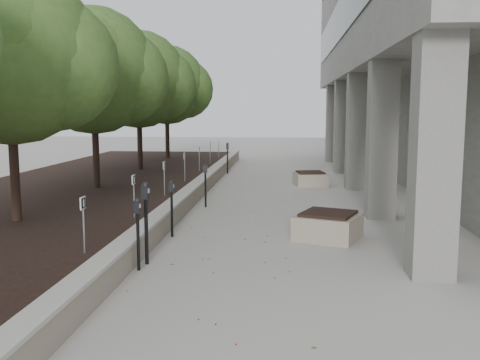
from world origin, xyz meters
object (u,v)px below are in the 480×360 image
(crabapple_tree_4, at_px, (139,100))
(crabapple_tree_5, at_px, (167,102))
(parking_meter_2, at_px, (138,234))
(planter_front, at_px, (328,225))
(parking_meter_1, at_px, (146,223))
(parking_meter_4, at_px, (205,185))
(crabapple_tree_3, at_px, (94,98))
(parking_meter_3, at_px, (172,209))
(planter_back, at_px, (310,179))
(crabapple_tree_2, at_px, (10,93))
(parking_meter_5, at_px, (227,158))

(crabapple_tree_4, bearing_deg, crabapple_tree_5, 90.00)
(parking_meter_2, distance_m, planter_front, 4.37)
(crabapple_tree_4, distance_m, parking_meter_1, 12.38)
(crabapple_tree_5, height_order, planter_front, crabapple_tree_5)
(parking_meter_1, bearing_deg, parking_meter_4, 103.86)
(planter_front, bearing_deg, parking_meter_2, -142.54)
(crabapple_tree_3, relative_size, parking_meter_3, 4.32)
(planter_back, bearing_deg, planter_front, -89.71)
(crabapple_tree_2, distance_m, crabapple_tree_4, 10.00)
(parking_meter_2, distance_m, parking_meter_4, 6.17)
(crabapple_tree_5, xyz_separation_m, parking_meter_1, (3.29, -16.69, -2.37))
(crabapple_tree_5, bearing_deg, planter_back, -43.24)
(crabapple_tree_3, bearing_deg, planter_back, 29.26)
(parking_meter_1, relative_size, planter_back, 1.36)
(crabapple_tree_4, bearing_deg, parking_meter_3, -70.95)
(crabapple_tree_3, xyz_separation_m, parking_meter_1, (3.29, -6.69, -2.37))
(crabapple_tree_2, bearing_deg, parking_meter_2, -32.67)
(crabapple_tree_3, height_order, parking_meter_1, crabapple_tree_3)
(crabapple_tree_5, bearing_deg, parking_meter_3, -77.22)
(crabapple_tree_2, xyz_separation_m, crabapple_tree_4, (0.00, 10.00, 0.00))
(parking_meter_2, bearing_deg, crabapple_tree_4, 123.29)
(parking_meter_3, bearing_deg, parking_meter_1, -79.53)
(parking_meter_1, distance_m, parking_meter_5, 13.86)
(crabapple_tree_5, xyz_separation_m, planter_back, (6.66, -6.27, -2.86))
(planter_front, bearing_deg, parking_meter_1, -146.49)
(parking_meter_3, distance_m, parking_meter_5, 11.75)
(parking_meter_2, xyz_separation_m, parking_meter_4, (0.25, 6.16, -0.01))
(crabapple_tree_5, relative_size, parking_meter_2, 4.26)
(parking_meter_1, bearing_deg, planter_back, 88.03)
(parking_meter_1, relative_size, planter_front, 1.20)
(planter_front, bearing_deg, crabapple_tree_4, 125.40)
(crabapple_tree_3, bearing_deg, parking_meter_3, -54.15)
(crabapple_tree_3, relative_size, crabapple_tree_4, 1.00)
(crabapple_tree_5, relative_size, parking_meter_1, 3.62)
(parking_meter_2, relative_size, planter_front, 1.02)
(crabapple_tree_2, height_order, parking_meter_4, crabapple_tree_2)
(parking_meter_2, relative_size, planter_back, 1.15)
(crabapple_tree_3, distance_m, parking_meter_5, 8.24)
(crabapple_tree_5, height_order, parking_meter_4, crabapple_tree_5)
(parking_meter_5, bearing_deg, parking_meter_3, -89.56)
(crabapple_tree_2, relative_size, parking_meter_2, 4.26)
(planter_front, bearing_deg, crabapple_tree_2, -175.19)
(crabapple_tree_2, height_order, parking_meter_1, crabapple_tree_2)
(parking_meter_5, bearing_deg, parking_meter_4, -88.05)
(parking_meter_3, distance_m, planter_back, 8.97)
(parking_meter_5, relative_size, planter_back, 1.21)
(crabapple_tree_2, bearing_deg, parking_meter_3, 7.29)
(crabapple_tree_4, height_order, parking_meter_5, crabapple_tree_4)
(crabapple_tree_4, distance_m, parking_meter_5, 4.61)
(crabapple_tree_5, distance_m, planter_back, 9.58)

